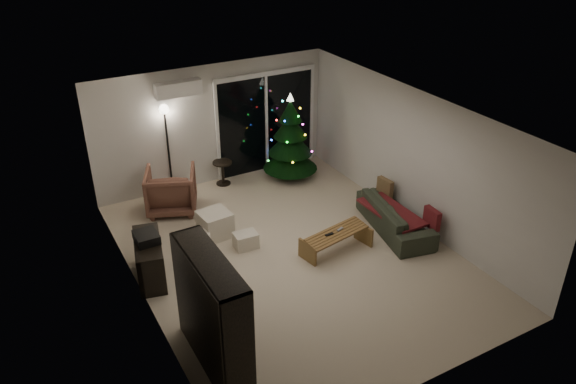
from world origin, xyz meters
name	(u,v)px	position (x,y,z in m)	size (l,w,h in m)	color
room	(273,163)	(0.46, 1.49, 1.02)	(6.50, 7.51, 2.60)	beige
bookshelf	(198,317)	(-2.25, -1.60, 0.80)	(0.40, 1.59, 1.59)	black
media_cabinet	(150,259)	(-2.25, 0.57, 0.34)	(0.41, 1.08, 0.68)	black
stereo	(146,237)	(-2.25, 0.57, 0.75)	(0.34, 0.41, 0.14)	black
armchair	(171,190)	(-1.24, 2.46, 0.42)	(0.91, 0.93, 0.85)	brown
ottoman	(215,224)	(-0.88, 1.21, 0.23)	(0.52, 0.52, 0.47)	beige
cardboard_box_a	(199,240)	(-1.27, 1.00, 0.14)	(0.40, 0.31, 0.29)	white
cardboard_box_b	(246,240)	(-0.57, 0.60, 0.14)	(0.40, 0.30, 0.28)	white
side_table	(223,173)	(0.05, 3.00, 0.25)	(0.40, 0.40, 0.51)	black
floor_lamp	(169,151)	(-0.99, 3.21, 0.90)	(0.29, 0.29, 1.80)	black
sofa	(395,216)	(2.05, -0.19, 0.27)	(1.86, 0.73, 0.54)	#38422F
sofa_throw	(392,212)	(1.95, -0.19, 0.39)	(0.58, 1.34, 0.04)	maroon
cushion_a	(385,188)	(2.30, 0.46, 0.49)	(0.11, 0.36, 0.36)	olive
cushion_b	(432,218)	(2.30, -0.84, 0.49)	(0.11, 0.36, 0.36)	maroon
coffee_table	(336,242)	(0.72, -0.27, 0.19)	(1.20, 0.42, 0.38)	brown
remote_a	(329,234)	(0.57, -0.27, 0.39)	(0.15, 0.05, 0.02)	black
remote_b	(340,229)	(0.82, -0.22, 0.39)	(0.14, 0.04, 0.02)	slate
christmas_tree	(290,136)	(1.44, 2.60, 0.94)	(1.16, 1.16, 1.87)	black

